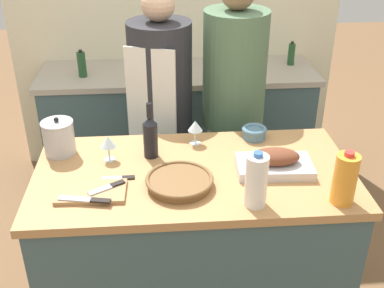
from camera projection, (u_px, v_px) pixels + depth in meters
name	position (u px, v px, depth m)	size (l,w,h in m)	color
kitchen_island	(194.00, 248.00, 2.44)	(1.48, 0.76, 0.93)	#3D565B
back_counter	(179.00, 125.00, 3.72)	(2.01, 0.60, 0.89)	#3D565B
back_wall	(175.00, 6.00, 3.63)	(2.51, 0.10, 2.55)	beige
roasting_pan	(275.00, 163.00, 2.20)	(0.35, 0.22, 0.11)	#BCBCC1
wicker_basket	(179.00, 181.00, 2.10)	(0.30, 0.30, 0.05)	brown
cutting_board	(91.00, 192.00, 2.06)	(0.30, 0.18, 0.02)	#AD7F51
stock_pot	(59.00, 138.00, 2.33)	(0.15, 0.15, 0.19)	#B7B7BC
mixing_bowl	(254.00, 132.00, 2.49)	(0.13, 0.13, 0.06)	slate
juice_jug	(345.00, 179.00, 1.96)	(0.10, 0.10, 0.24)	orange
milk_jug	(256.00, 181.00, 1.94)	(0.09, 0.09, 0.25)	white
wine_bottle_green	(150.00, 136.00, 2.29)	(0.07, 0.07, 0.28)	black
wine_glass_left	(195.00, 127.00, 2.41)	(0.07, 0.07, 0.13)	silver
wine_glass_right	(108.00, 143.00, 2.26)	(0.07, 0.07, 0.12)	silver
knife_chef	(86.00, 200.00, 1.98)	(0.22, 0.07, 0.01)	#B7B7BC
knife_paring	(119.00, 178.00, 2.16)	(0.15, 0.03, 0.01)	#B7B7BC
knife_bread	(108.00, 187.00, 2.07)	(0.16, 0.11, 0.01)	#B7B7BC
condiment_bottle_tall	(82.00, 64.00, 3.36)	(0.06, 0.06, 0.19)	#234C28
condiment_bottle_short	(291.00, 54.00, 3.59)	(0.05, 0.05, 0.18)	#234C28
person_cook_aproned	(161.00, 111.00, 2.90)	(0.38, 0.41, 1.62)	beige
person_cook_guest	(233.00, 104.00, 2.89)	(0.37, 0.37, 1.68)	beige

